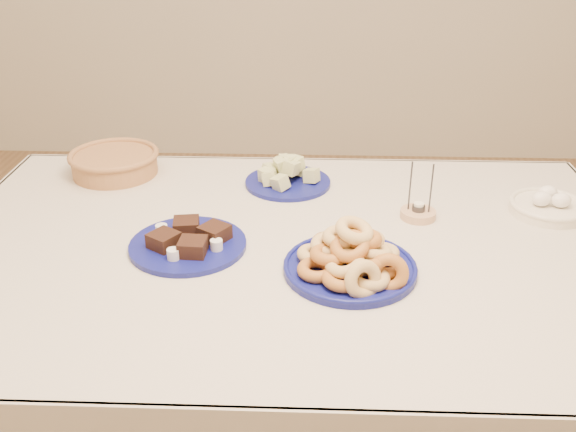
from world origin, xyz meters
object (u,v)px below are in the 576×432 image
(donut_platter, at_px, (352,259))
(wicker_basket, at_px, (114,162))
(egg_bowl, at_px, (548,206))
(candle_holder, at_px, (418,213))
(brownie_plate, at_px, (188,242))
(dining_table, at_px, (289,281))
(melon_plate, at_px, (286,176))

(donut_platter, relative_size, wicker_basket, 1.12)
(donut_platter, relative_size, egg_bowl, 1.77)
(candle_holder, bearing_deg, egg_bowl, 6.91)
(brownie_plate, bearing_deg, dining_table, 6.77)
(donut_platter, distance_m, brownie_plate, 0.39)
(dining_table, xyz_separation_m, brownie_plate, (-0.24, -0.03, 0.12))
(donut_platter, distance_m, candle_holder, 0.33)
(candle_holder, bearing_deg, wicker_basket, 163.35)
(egg_bowl, bearing_deg, wicker_basket, 169.84)
(melon_plate, relative_size, candle_holder, 1.78)
(dining_table, height_order, candle_holder, candle_holder)
(melon_plate, relative_size, egg_bowl, 1.26)
(brownie_plate, height_order, egg_bowl, egg_bowl)
(donut_platter, height_order, egg_bowl, donut_platter)
(brownie_plate, bearing_deg, egg_bowl, 13.63)
(dining_table, xyz_separation_m, egg_bowl, (0.67, 0.19, 0.13))
(brownie_plate, relative_size, wicker_basket, 0.99)
(melon_plate, xyz_separation_m, egg_bowl, (0.69, -0.16, -0.00))
(candle_holder, bearing_deg, brownie_plate, -162.44)
(donut_platter, relative_size, brownie_plate, 1.14)
(egg_bowl, bearing_deg, donut_platter, -148.99)
(candle_holder, bearing_deg, donut_platter, -123.84)
(donut_platter, xyz_separation_m, wicker_basket, (-0.68, 0.53, 0.00))
(donut_platter, bearing_deg, melon_plate, 108.84)
(dining_table, xyz_separation_m, wicker_basket, (-0.53, 0.41, 0.14))
(dining_table, height_order, egg_bowl, egg_bowl)
(melon_plate, distance_m, brownie_plate, 0.44)
(dining_table, relative_size, egg_bowl, 7.95)
(brownie_plate, bearing_deg, donut_platter, -14.45)
(donut_platter, relative_size, melon_plate, 1.41)
(dining_table, xyz_separation_m, candle_holder, (0.33, 0.15, 0.12))
(wicker_basket, distance_m, candle_holder, 0.90)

